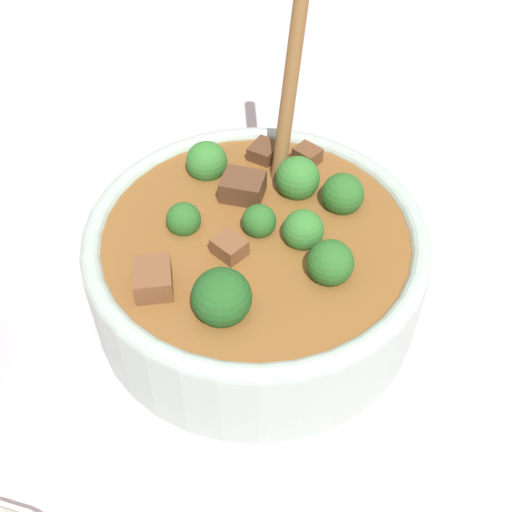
% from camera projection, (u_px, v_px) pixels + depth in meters
% --- Properties ---
extents(ground_plane, '(4.00, 4.00, 0.00)m').
position_uv_depth(ground_plane, '(256.00, 299.00, 0.55)').
color(ground_plane, silver).
extents(stew_bowl, '(0.27, 0.29, 0.26)m').
position_uv_depth(stew_bowl, '(256.00, 260.00, 0.51)').
color(stew_bowl, '#B2C6BC').
rests_on(stew_bowl, ground_plane).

